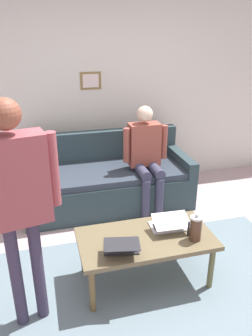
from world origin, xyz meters
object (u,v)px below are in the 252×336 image
(laptop_center, at_px, (121,246))
(french_press, at_px, (196,228))
(coffee_table, at_px, (146,242))
(person_seated, at_px, (146,153))
(couch, at_px, (107,181))
(person_standing, at_px, (16,192))
(laptop_left, at_px, (169,224))

(laptop_center, height_order, french_press, french_press)
(coffee_table, bearing_deg, french_press, 160.11)
(laptop_center, bearing_deg, coffee_table, -152.63)
(french_press, height_order, person_seated, person_seated)
(coffee_table, xyz_separation_m, laptop_center, (0.25, 0.13, 0.09))
(laptop_center, xyz_separation_m, french_press, (-0.64, 0.01, 0.07))
(couch, distance_m, coffee_table, 1.51)
(coffee_table, distance_m, person_seated, 1.38)
(coffee_table, height_order, laptop_center, laptop_center)
(person_seated, bearing_deg, laptop_center, 64.65)
(laptop_center, bearing_deg, french_press, 179.07)
(person_standing, bearing_deg, laptop_left, -167.87)
(laptop_left, bearing_deg, french_press, 125.18)
(person_seated, bearing_deg, person_standing, 46.35)
(couch, bearing_deg, laptop_center, 82.14)
(coffee_table, bearing_deg, person_standing, 10.99)
(couch, bearing_deg, person_seated, 152.86)
(coffee_table, bearing_deg, laptop_center, 27.37)
(couch, distance_m, person_seated, 0.65)
(laptop_left, relative_size, french_press, 1.33)
(laptop_center, distance_m, person_seated, 1.58)
(person_standing, height_order, person_seated, person_standing)
(person_standing, bearing_deg, laptop_center, -175.21)
(person_standing, bearing_deg, couch, -119.53)
(laptop_left, height_order, french_press, french_press)
(coffee_table, xyz_separation_m, french_press, (-0.39, 0.14, 0.16))
(french_press, bearing_deg, laptop_center, -0.93)
(couch, relative_size, french_press, 8.27)
(coffee_table, bearing_deg, couch, -89.05)
(coffee_table, relative_size, french_press, 4.69)
(coffee_table, xyz_separation_m, person_seated, (-0.42, -1.28, 0.32))
(couch, height_order, coffee_table, couch)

